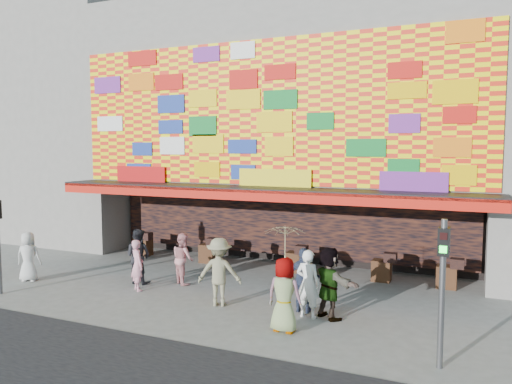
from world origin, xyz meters
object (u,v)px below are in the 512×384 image
(ped_e, at_px, (304,280))
(ped_f, at_px, (329,283))
(ped_a, at_px, (28,257))
(ped_h, at_px, (308,284))
(ped_b, at_px, (137,265))
(ped_i, at_px, (183,258))
(parasol, at_px, (285,244))
(ped_g, at_px, (284,295))
(signal_right, at_px, (442,277))
(ped_d, at_px, (219,272))
(ped_c, at_px, (138,256))

(ped_e, xyz_separation_m, ped_f, (0.75, -0.20, 0.06))
(ped_a, xyz_separation_m, ped_h, (9.47, 0.37, 0.08))
(ped_b, bearing_deg, ped_i, -90.93)
(ped_h, height_order, parasol, parasol)
(ped_g, relative_size, ped_i, 1.09)
(ped_i, distance_m, parasol, 5.34)
(signal_right, height_order, ped_b, signal_right)
(ped_f, distance_m, parasol, 1.93)
(ped_g, bearing_deg, ped_b, -10.83)
(ped_e, distance_m, ped_g, 1.54)
(signal_right, bearing_deg, ped_f, 145.59)
(ped_g, bearing_deg, ped_a, -1.24)
(ped_f, height_order, ped_g, ped_f)
(ped_e, bearing_deg, ped_i, -16.52)
(ped_b, distance_m, ped_i, 1.50)
(ped_g, bearing_deg, signal_right, 174.34)
(ped_f, bearing_deg, ped_b, 32.44)
(ped_e, bearing_deg, ped_a, 1.57)
(ped_d, xyz_separation_m, ped_h, (2.55, 0.06, -0.06))
(ped_d, bearing_deg, ped_e, 172.76)
(ped_f, bearing_deg, ped_c, 26.51)
(ped_i, bearing_deg, ped_f, -157.96)
(ped_c, bearing_deg, ped_g, 159.64)
(ped_i, height_order, parasol, parasol)
(ped_c, height_order, parasol, parasol)
(signal_right, bearing_deg, ped_e, 149.11)
(ped_e, relative_size, ped_i, 1.05)
(ped_c, relative_size, ped_h, 1.00)
(ped_c, height_order, ped_f, ped_f)
(ped_b, xyz_separation_m, parasol, (5.34, -1.40, 1.35))
(ped_d, relative_size, ped_f, 1.02)
(ped_d, distance_m, parasol, 2.86)
(ped_b, bearing_deg, signal_right, -158.07)
(ped_b, height_order, ped_g, ped_g)
(ped_h, bearing_deg, ped_i, -9.20)
(ped_c, xyz_separation_m, ped_h, (6.02, -0.89, 0.00))
(parasol, bearing_deg, ped_b, 165.34)
(ped_f, xyz_separation_m, parasol, (-0.72, -1.34, 1.20))
(ped_g, height_order, ped_h, ped_g)
(ped_e, bearing_deg, ped_g, 88.25)
(ped_b, distance_m, ped_h, 5.54)
(ped_f, xyz_separation_m, ped_h, (-0.52, -0.15, -0.04))
(parasol, bearing_deg, signal_right, -9.49)
(ped_f, bearing_deg, ped_i, 19.12)
(ped_e, distance_m, ped_i, 4.56)
(ped_f, bearing_deg, signal_right, 178.61)
(ped_b, height_order, ped_d, ped_d)
(ped_e, relative_size, parasol, 0.95)
(ped_i, bearing_deg, signal_right, -165.93)
(ped_a, bearing_deg, ped_f, 160.64)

